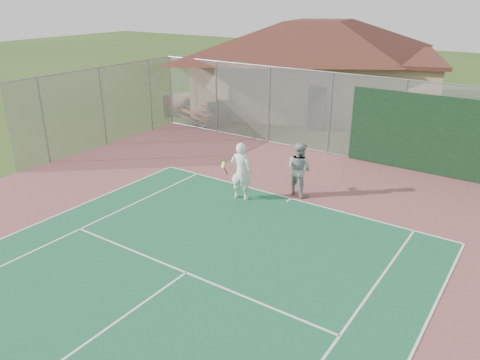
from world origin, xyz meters
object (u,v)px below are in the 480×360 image
at_px(clubhouse, 318,57).
at_px(player_grey_back, 299,169).
at_px(bleachers, 200,107).
at_px(player_white_front, 241,172).

height_order(clubhouse, player_grey_back, clubhouse).
xyz_separation_m(bleachers, player_white_front, (7.90, -7.63, 0.34)).
relative_size(clubhouse, bleachers, 4.08).
relative_size(clubhouse, player_white_front, 8.21).
bearing_deg(player_white_front, clubhouse, -87.77).
distance_m(player_white_front, player_grey_back, 2.03).
distance_m(bleachers, player_grey_back, 11.23).
bearing_deg(bleachers, clubhouse, 77.80).
bearing_deg(clubhouse, player_white_front, -93.60).
distance_m(clubhouse, player_white_front, 14.11).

